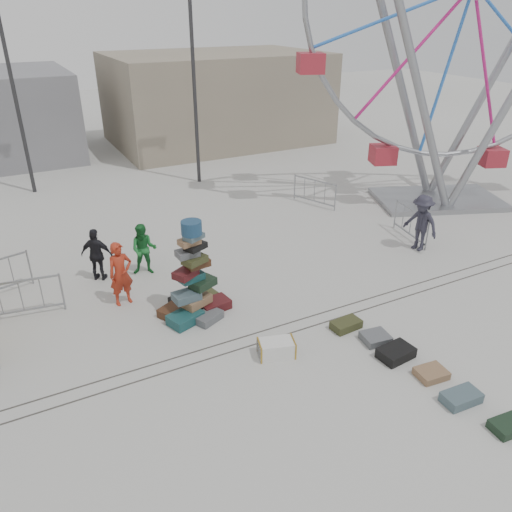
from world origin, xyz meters
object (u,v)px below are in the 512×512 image
lamp_post_right (196,81)px  suitcase_tower (194,288)px  lamp_post_left (15,85)px  barricade_wheel_front (411,224)px  barricade_dummy_c (21,298)px  pedestrian_red (121,274)px  pedestrian_green (144,249)px  barricade_wheel_back (314,192)px  pedestrian_black (97,255)px  pedestrian_grey (421,223)px  steamer_trunk (276,348)px  ferris_wheel (469,17)px

lamp_post_right → suitcase_tower: bearing=-112.7°
lamp_post_left → barricade_wheel_front: 16.39m
barricade_dummy_c → pedestrian_red: pedestrian_red is taller
barricade_wheel_front → pedestrian_green: pedestrian_green is taller
lamp_post_right → barricade_dummy_c: size_ratio=4.00×
lamp_post_left → pedestrian_red: lamp_post_left is taller
barricade_wheel_back → pedestrian_green: 8.23m
pedestrian_green → pedestrian_red: bearing=-104.0°
barricade_wheel_back → pedestrian_black: (-9.15, -2.29, 0.26)m
lamp_post_left → pedestrian_grey: 16.62m
pedestrian_grey → barricade_wheel_back: bearing=177.3°
pedestrian_red → barricade_wheel_back: bearing=15.7°
steamer_trunk → barricade_wheel_front: barricade_wheel_front is taller
ferris_wheel → pedestrian_grey: size_ratio=7.43×
lamp_post_right → suitcase_tower: (-4.36, -10.40, -3.74)m
barricade_dummy_c → pedestrian_green: pedestrian_green is taller
ferris_wheel → barricade_wheel_front: size_ratio=7.10×
steamer_trunk → barricade_dummy_c: barricade_dummy_c is taller
steamer_trunk → barricade_wheel_back: size_ratio=0.42×
suitcase_tower → pedestrian_red: suitcase_tower is taller
steamer_trunk → barricade_dummy_c: (-5.06, 4.51, 0.35)m
lamp_post_right → barricade_dummy_c: (-8.40, -8.49, -3.93)m
barricade_wheel_front → pedestrian_green: 9.13m
barricade_wheel_back → ferris_wheel: bearing=44.8°
pedestrian_red → pedestrian_black: 1.69m
ferris_wheel → pedestrian_green: ferris_wheel is taller
suitcase_tower → barricade_wheel_front: size_ratio=1.32×
lamp_post_right → ferris_wheel: 10.84m
pedestrian_grey → pedestrian_black: bearing=-117.1°
steamer_trunk → pedestrian_grey: pedestrian_grey is taller
suitcase_tower → pedestrian_grey: 8.07m
pedestrian_black → lamp_post_right: bearing=-96.7°
lamp_post_left → barricade_wheel_back: size_ratio=4.00×
lamp_post_right → barricade_dummy_c: bearing=-134.7°
ferris_wheel → suitcase_tower: bearing=-143.6°
suitcase_tower → pedestrian_grey: suitcase_tower is taller
suitcase_tower → barricade_dummy_c: suitcase_tower is taller
barricade_dummy_c → pedestrian_red: size_ratio=1.11×
pedestrian_green → steamer_trunk: bearing=-51.5°
pedestrian_red → lamp_post_left: bearing=87.3°
steamer_trunk → pedestrian_black: pedestrian_black is taller
pedestrian_red → pedestrian_grey: 9.69m
pedestrian_grey → barricade_dummy_c: bearing=-109.2°
barricade_dummy_c → barricade_wheel_back: (11.34, 3.40, 0.00)m
lamp_post_right → pedestrian_black: size_ratio=4.93×
lamp_post_left → pedestrian_grey: (10.71, -12.21, -3.53)m
lamp_post_left → pedestrian_black: size_ratio=4.93×
lamp_post_right → barricade_wheel_front: 10.99m
barricade_wheel_front → suitcase_tower: bearing=107.5°
lamp_post_right → pedestrian_grey: size_ratio=4.18×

